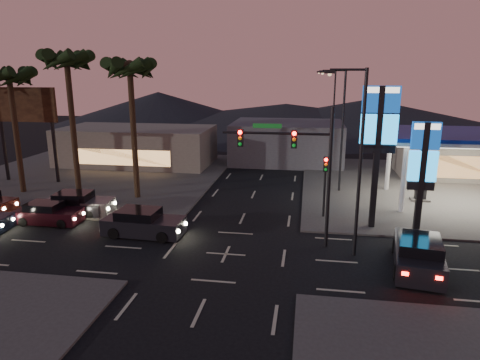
% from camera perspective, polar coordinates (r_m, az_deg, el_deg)
% --- Properties ---
extents(ground, '(140.00, 140.00, 0.00)m').
position_cam_1_polar(ground, '(24.01, -1.91, -9.85)').
color(ground, black).
rests_on(ground, ground).
extents(corner_lot_ne, '(24.00, 24.00, 0.12)m').
position_cam_1_polar(corner_lot_ne, '(40.50, 25.65, -1.12)').
color(corner_lot_ne, '#47443F').
rests_on(corner_lot_ne, ground).
extents(corner_lot_nw, '(24.00, 24.00, 0.12)m').
position_cam_1_polar(corner_lot_nw, '(43.72, -18.77, 0.59)').
color(corner_lot_nw, '#47443F').
rests_on(corner_lot_nw, ground).
extents(gas_station, '(12.20, 8.20, 5.47)m').
position_cam_1_polar(gas_station, '(35.83, 28.26, 4.98)').
color(gas_station, silver).
rests_on(gas_station, ground).
extents(convenience_store, '(10.00, 6.00, 4.00)m').
position_cam_1_polar(convenience_store, '(45.36, 26.61, 2.81)').
color(convenience_store, '#726B5B').
rests_on(convenience_store, ground).
extents(pylon_sign_tall, '(2.20, 0.35, 9.00)m').
position_cam_1_polar(pylon_sign_tall, '(27.56, 18.02, 6.45)').
color(pylon_sign_tall, black).
rests_on(pylon_sign_tall, ground).
extents(pylon_sign_short, '(1.60, 0.35, 7.00)m').
position_cam_1_polar(pylon_sign_short, '(27.37, 23.23, 2.24)').
color(pylon_sign_short, black).
rests_on(pylon_sign_short, ground).
extents(traffic_signal_mast, '(6.10, 0.39, 8.00)m').
position_cam_1_polar(traffic_signal_mast, '(23.95, 7.78, 3.10)').
color(traffic_signal_mast, black).
rests_on(traffic_signal_mast, ground).
extents(pedestal_signal, '(0.32, 0.39, 4.30)m').
position_cam_1_polar(pedestal_signal, '(29.34, 11.29, 0.40)').
color(pedestal_signal, black).
rests_on(pedestal_signal, ground).
extents(streetlight_near, '(2.14, 0.25, 10.00)m').
position_cam_1_polar(streetlight_near, '(23.02, 15.34, 3.52)').
color(streetlight_near, black).
rests_on(streetlight_near, ground).
extents(streetlight_mid, '(2.14, 0.25, 10.00)m').
position_cam_1_polar(streetlight_mid, '(35.84, 13.22, 7.32)').
color(streetlight_mid, black).
rests_on(streetlight_mid, ground).
extents(streetlight_far, '(2.14, 0.25, 10.00)m').
position_cam_1_polar(streetlight_far, '(49.75, 12.14, 9.20)').
color(streetlight_far, black).
rests_on(streetlight_far, ground).
extents(palm_a, '(4.41, 4.41, 10.86)m').
position_cam_1_polar(palm_a, '(33.72, -14.43, 13.17)').
color(palm_a, black).
rests_on(palm_a, ground).
extents(palm_b, '(4.41, 4.41, 11.46)m').
position_cam_1_polar(palm_b, '(35.98, -22.02, 13.50)').
color(palm_b, black).
rests_on(palm_b, ground).
extents(palm_c, '(4.41, 4.41, 10.26)m').
position_cam_1_polar(palm_c, '(38.76, -28.35, 11.22)').
color(palm_c, black).
rests_on(palm_c, ground).
extents(billboard, '(6.00, 0.30, 8.50)m').
position_cam_1_polar(billboard, '(42.60, -26.75, 8.06)').
color(billboard, black).
rests_on(billboard, ground).
extents(building_far_west, '(16.00, 8.00, 4.00)m').
position_cam_1_polar(building_far_west, '(47.82, -13.52, 4.44)').
color(building_far_west, '#726B5B').
rests_on(building_far_west, ground).
extents(building_far_mid, '(12.00, 9.00, 4.40)m').
position_cam_1_polar(building_far_mid, '(48.17, 6.32, 5.06)').
color(building_far_mid, '#4C4C51').
rests_on(building_far_mid, ground).
extents(hill_left, '(40.00, 40.00, 6.00)m').
position_cam_1_polar(hill_left, '(86.86, -10.78, 9.48)').
color(hill_left, black).
rests_on(hill_left, ground).
extents(hill_right, '(50.00, 50.00, 5.00)m').
position_cam_1_polar(hill_right, '(82.55, 16.71, 8.55)').
color(hill_right, black).
rests_on(hill_right, ground).
extents(hill_center, '(60.00, 60.00, 4.00)m').
position_cam_1_polar(hill_center, '(82.00, 6.13, 8.68)').
color(hill_center, black).
rests_on(hill_center, ground).
extents(car_lane_a_front, '(5.10, 2.33, 1.63)m').
position_cam_1_polar(car_lane_a_front, '(27.06, -12.82, -5.65)').
color(car_lane_a_front, black).
rests_on(car_lane_a_front, ground).
extents(car_lane_a_mid, '(4.40, 1.90, 1.42)m').
position_cam_1_polar(car_lane_a_mid, '(31.18, -24.21, -4.10)').
color(car_lane_a_mid, black).
rests_on(car_lane_a_mid, ground).
extents(car_lane_b_front, '(4.99, 2.37, 1.59)m').
position_cam_1_polar(car_lane_b_front, '(32.31, -20.83, -3.01)').
color(car_lane_b_front, '#575659').
rests_on(car_lane_b_front, ground).
extents(car_lane_b_mid, '(4.40, 2.10, 1.40)m').
position_cam_1_polar(car_lane_b_mid, '(32.24, -21.28, -3.26)').
color(car_lane_b_mid, black).
rests_on(car_lane_b_mid, ground).
extents(suv_station, '(3.00, 5.53, 1.76)m').
position_cam_1_polar(suv_station, '(23.78, 22.63, -9.11)').
color(suv_station, black).
rests_on(suv_station, ground).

